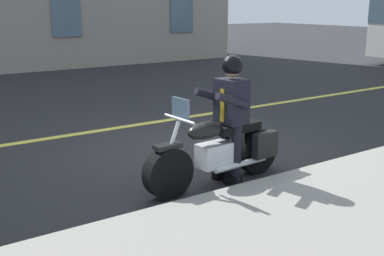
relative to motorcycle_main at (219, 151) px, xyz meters
The scene contains 4 objects.
ground_plane 1.66m from the motorcycle_main, 108.80° to the right, with size 80.00×80.00×0.00m, color #28282B.
lane_center_stripe 3.58m from the motorcycle_main, 98.34° to the right, with size 60.00×0.16×0.01m, color #E5DB4C.
motorcycle_main is the anchor object (origin of this frame).
rider_main 0.61m from the motorcycle_main, behind, with size 0.64×0.57×1.74m.
Camera 1 is at (4.29, 6.44, 2.39)m, focal length 44.91 mm.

